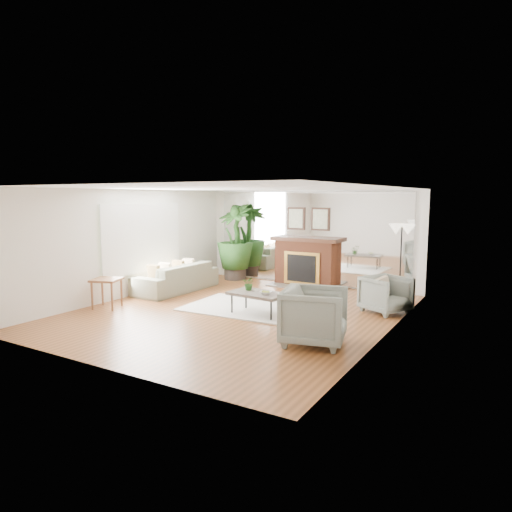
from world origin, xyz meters
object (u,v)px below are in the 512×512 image
Objects in this scene: sofa at (176,277)px; coffee_table at (258,294)px; fireplace at (305,261)px; armchair_back at (386,294)px; armchair_front at (314,316)px; side_table at (107,283)px; floor_lamp at (402,236)px; potted_ficus at (235,239)px.

coffee_table is at bearing 71.82° from sofa.
fireplace is 3.16m from armchair_back.
coffee_table is 3.07m from sofa.
fireplace is at bearing 12.22° from armchair_front.
fireplace is 2.88× the size of side_table.
armchair_front is at bearing -97.68° from floor_lamp.
floor_lamp is (4.71, -0.55, 0.35)m from potted_ficus.
armchair_front reaches higher than coffee_table.
fireplace is 3.28m from coffee_table.
coffee_table is 3.23m from side_table.
floor_lamp reaches higher than armchair_back.
sofa is at bearing 51.84° from armchair_front.
armchair_front is at bearing -63.66° from fireplace.
armchair_front reaches higher than sofa.
armchair_front is at bearing 0.51° from side_table.
potted_ficus reaches higher than coffee_table.
potted_ficus is (-4.68, 1.61, 0.77)m from armchair_back.
potted_ficus reaches higher than floor_lamp.
coffee_table is 4.06m from potted_ficus.
potted_ficus reaches higher than armchair_front.
fireplace reaches higher than sofa.
armchair_front is (4.59, -2.05, 0.11)m from sofa.
potted_ficus is at bearing 129.63° from coffee_table.
floor_lamp reaches higher than armchair_front.
armchair_front is 3.78m from floor_lamp.
coffee_table is 2.59m from armchair_back.
armchair_back is 0.47× the size of floor_lamp.
armchair_back reaches higher than side_table.
sofa is (-2.92, 0.97, -0.07)m from coffee_table.
coffee_table is 3.49m from floor_lamp.
side_table is 0.33× the size of potted_ficus.
fireplace is at bearing 133.00° from sofa.
coffee_table is at bearing 152.35° from armchair_back.
side_table is (-3.03, -1.12, 0.11)m from coffee_table.
armchair_back reaches higher than coffee_table.
armchair_back is (2.60, -1.77, -0.29)m from fireplace.
floor_lamp is (5.18, 3.65, 0.96)m from side_table.
floor_lamp is at bearing 107.27° from sofa.
side_table is (-0.11, -2.09, 0.18)m from sofa.
coffee_table is at bearing -50.37° from potted_ficus.
floor_lamp is (0.02, 1.06, 1.11)m from armchair_back.
sofa is at bearing 86.94° from side_table.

